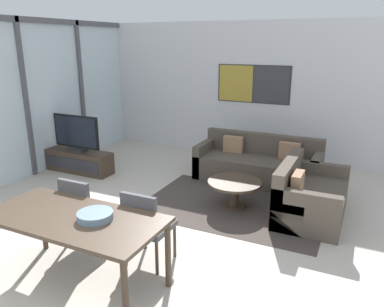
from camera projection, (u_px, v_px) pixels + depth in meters
wall_back at (253, 91)px, 7.75m from camera, size 7.65×0.09×2.80m
window_wall_left at (24, 92)px, 6.58m from camera, size 0.07×5.77×2.80m
area_rug at (234, 206)px, 5.64m from camera, size 2.65×1.82×0.01m
tv_console at (79, 161)px, 7.11m from camera, size 1.37×0.41×0.41m
television at (76, 134)px, 6.96m from camera, size 1.01×0.20×0.68m
sofa_main at (258, 165)px, 6.69m from camera, size 2.15×0.86×0.79m
sofa_side at (307, 197)px, 5.29m from camera, size 0.86×1.42×0.79m
coffee_table at (234, 188)px, 5.56m from camera, size 0.80×0.80×0.40m
dining_table at (74, 223)px, 3.65m from camera, size 1.80×0.84×0.76m
dining_chair_left at (83, 208)px, 4.42m from camera, size 0.46×0.46×0.88m
dining_chair_centre at (146, 224)px, 4.04m from camera, size 0.46×0.46×0.88m
fruit_bowl at (95, 215)px, 3.56m from camera, size 0.34×0.34×0.07m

